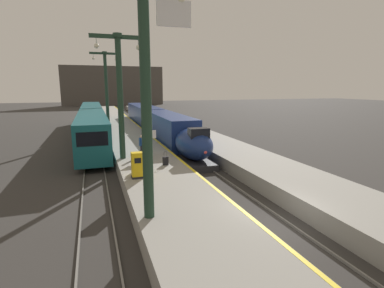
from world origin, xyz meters
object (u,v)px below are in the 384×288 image
regional_train_adjacent (92,121)px  passenger_mid_platform (141,144)px  highspeed_train_main (156,122)px  ticket_machine_yellow (137,166)px  rolling_suitcase (166,161)px  station_column_near (147,74)px  departure_info_board (151,138)px  passenger_near_edge (147,152)px  station_column_mid (120,86)px  station_column_far (106,83)px

regional_train_adjacent → passenger_mid_platform: bearing=-77.8°
highspeed_train_main → ticket_machine_yellow: (-5.55, -20.83, -0.14)m
passenger_mid_platform → ticket_machine_yellow: passenger_mid_platform is taller
rolling_suitcase → ticket_machine_yellow: (-2.35, -2.42, 0.44)m
regional_train_adjacent → ticket_machine_yellow: regional_train_adjacent is taller
station_column_near → ticket_machine_yellow: bearing=87.1°
station_column_near → departure_info_board: size_ratio=4.68×
passenger_near_edge → passenger_mid_platform: same height
station_column_mid → highspeed_train_main: bearing=69.0°
regional_train_adjacent → passenger_near_edge: size_ratio=21.66×
rolling_suitcase → ticket_machine_yellow: ticket_machine_yellow is taller
highspeed_train_main → station_column_mid: (-5.90, -15.34, 4.74)m
station_column_near → rolling_suitcase: bearing=72.1°
passenger_near_edge → rolling_suitcase: size_ratio=1.72×
station_column_mid → departure_info_board: size_ratio=4.42×
ticket_machine_yellow → regional_train_adjacent: bearing=96.2°
regional_train_adjacent → passenger_near_edge: bearing=-80.1°
station_column_mid → ticket_machine_yellow: bearing=-86.4°
regional_train_adjacent → station_column_near: size_ratio=3.69×
regional_train_adjacent → passenger_mid_platform: size_ratio=21.66×
station_column_far → ticket_machine_yellow: bearing=-89.2°
departure_info_board → ticket_machine_yellow: bearing=-109.0°
ticket_machine_yellow → station_column_near: bearing=-92.9°
departure_info_board → rolling_suitcase: bearing=-81.0°
station_column_far → passenger_near_edge: station_column_far is taller
regional_train_adjacent → departure_info_board: 18.45m
regional_train_adjacent → passenger_near_edge: (3.62, -20.70, -0.09)m
passenger_near_edge → ticket_machine_yellow: passenger_near_edge is taller
station_column_near → passenger_mid_platform: 12.85m
station_column_near → passenger_mid_platform: size_ratio=5.87×
station_column_near → departure_info_board: 12.29m
station_column_near → ticket_machine_yellow: station_column_near is taller
ticket_machine_yellow → departure_info_board: (1.88, 5.44, 0.77)m
passenger_mid_platform → departure_info_board: (0.68, -0.50, 0.52)m
highspeed_train_main → passenger_near_edge: bearing=-103.8°
station_column_mid → ticket_machine_yellow: 7.36m
passenger_near_edge → regional_train_adjacent: bearing=99.9°
highspeed_train_main → ticket_machine_yellow: highspeed_train_main is taller
station_column_near → passenger_mid_platform: station_column_near is taller
station_column_near → rolling_suitcase: size_ratio=10.10×
passenger_mid_platform → ticket_machine_yellow: bearing=-101.4°
regional_train_adjacent → highspeed_train_main: bearing=-17.2°
station_column_far → passenger_mid_platform: station_column_far is taller
station_column_far → ticket_machine_yellow: (0.35, -26.01, -5.37)m
station_column_mid → rolling_suitcase: size_ratio=9.55×
regional_train_adjacent → rolling_suitcase: size_ratio=37.27×
passenger_near_edge → passenger_mid_platform: (0.13, 3.30, 0.00)m
station_column_near → passenger_mid_platform: (1.50, 11.73, -5.03)m
highspeed_train_main → station_column_near: (-5.85, -26.62, 5.14)m
passenger_near_edge → passenger_mid_platform: size_ratio=1.00×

